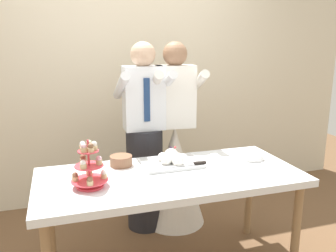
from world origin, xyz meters
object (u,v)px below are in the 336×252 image
dessert_table (170,184)px  plate_stack (252,156)px  round_cake (121,162)px  person_groom (144,148)px  person_bride (175,162)px  cupcake_stand (89,168)px  main_cake_tray (171,160)px

dessert_table → plate_stack: bearing=8.8°
dessert_table → plate_stack: (0.69, 0.11, 0.10)m
round_cake → plate_stack: bearing=-7.2°
person_groom → person_bride: same height
cupcake_stand → person_groom: bearing=55.3°
dessert_table → round_cake: (-0.30, 0.23, 0.11)m
person_groom → plate_stack: bearing=-41.1°
dessert_table → person_bride: size_ratio=1.08×
round_cake → person_bride: bearing=40.6°
cupcake_stand → round_cake: bearing=49.8°
main_cake_tray → person_bride: size_ratio=0.26×
round_cake → person_bride: person_bride is taller
plate_stack → person_groom: (-0.70, 0.61, -0.05)m
dessert_table → main_cake_tray: 0.21m
dessert_table → person_groom: 0.72m
person_groom → person_bride: (0.28, 0.00, -0.16)m
dessert_table → main_cake_tray: bearing=69.6°
person_groom → person_bride: 0.33m
plate_stack → person_bride: (-0.42, 0.61, -0.21)m
dessert_table → cupcake_stand: cupcake_stand is taller
person_groom → dessert_table: bearing=-89.4°
main_cake_tray → round_cake: main_cake_tray is taller
cupcake_stand → round_cake: (0.25, 0.29, -0.09)m
dessert_table → plate_stack: size_ratio=9.48×
plate_stack → person_groom: person_groom is taller
cupcake_stand → person_bride: bearing=43.7°
cupcake_stand → person_bride: (0.82, 0.79, -0.32)m
main_cake_tray → person_groom: bearing=96.9°
plate_stack → person_groom: 0.93m
cupcake_stand → dessert_table: bearing=6.5°
person_groom → main_cake_tray: bearing=-83.1°
dessert_table → main_cake_tray: size_ratio=4.14×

